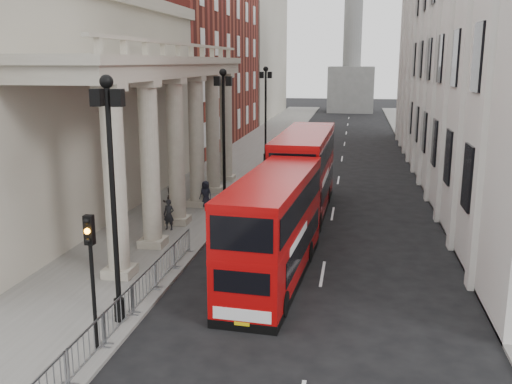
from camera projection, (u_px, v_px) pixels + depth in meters
The scene contains 18 objects.
sidewalk_west at pixel (224, 175), 45.02m from camera, with size 6.00×140.00×0.12m, color slate.
sidewalk_east at pixel (440, 183), 42.25m from camera, with size 3.00×140.00×0.12m, color slate.
kerb at pixel (260, 176), 44.52m from camera, with size 0.20×140.00×0.14m, color slate.
portico_building at pixel (51, 111), 33.44m from camera, with size 9.00×28.00×12.00m, color #A09886.
brick_building at pixel (192, 41), 61.13m from camera, with size 9.00×32.00×22.00m, color maroon.
west_building_far at pixel (248, 54), 92.07m from camera, with size 9.00×30.00×20.00m, color #A09886.
east_building at pixel (485, 9), 40.97m from camera, with size 8.00×55.00×25.00m, color beige.
monument_column at pixel (353, 20), 99.48m from camera, with size 8.00×8.00×54.20m.
lamp_post_south at pixel (112, 185), 18.57m from camera, with size 1.05×0.44×8.32m.
lamp_post_mid at pixel (224, 129), 33.94m from camera, with size 1.05×0.44×8.32m.
lamp_post_north at pixel (266, 108), 49.30m from camera, with size 1.05×0.44×8.32m.
traffic_light at pixel (91, 258), 17.02m from camera, with size 0.28×0.33×4.30m.
crowd_barriers at pixel (104, 329), 17.77m from camera, with size 0.50×18.75×1.10m.
bus_near at pixel (274, 226), 23.28m from camera, with size 3.12×10.23×4.35m.
bus_far at pixel (304, 171), 33.67m from camera, with size 2.96×11.25×4.83m.
pedestrian_a at pixel (169, 215), 30.09m from camera, with size 0.60×0.39×1.63m, color black.
pedestrian_b at pixel (170, 202), 32.69m from camera, with size 0.83×0.65×1.72m, color black.
pedestrian_c at pixel (206, 194), 34.60m from camera, with size 0.82×0.53×1.67m, color black.
Camera 1 is at (7.16, -13.07, 8.83)m, focal length 40.00 mm.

